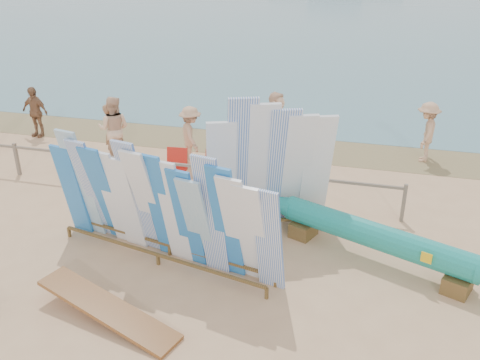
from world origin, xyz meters
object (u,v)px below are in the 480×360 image
(side_surfboard_rack, at_px, (270,170))
(beachgoer_extra_1, at_px, (35,112))
(flat_board_c, at_px, (109,319))
(beach_chair_left, at_px, (176,173))
(beachgoer_3, at_px, (191,136))
(beachgoer_7, at_px, (233,141))
(beachgoer_9, at_px, (426,132))
(beach_chair_right, at_px, (213,175))
(beachgoer_5, at_px, (276,121))
(vendor_table, at_px, (248,233))
(beachgoer_6, at_px, (248,147))
(main_surfboard_rack, at_px, (160,210))
(beachgoer_1, at_px, (112,131))
(outrigger_canoe, at_px, (375,238))
(stroller, at_px, (240,175))
(beachgoer_2, at_px, (114,129))

(side_surfboard_rack, xyz_separation_m, beachgoer_extra_1, (-8.63, 3.97, -0.53))
(flat_board_c, distance_m, beach_chair_left, 5.57)
(side_surfboard_rack, xyz_separation_m, beachgoer_3, (-2.90, 3.02, -0.51))
(flat_board_c, distance_m, beachgoer_7, 6.75)
(beachgoer_9, bearing_deg, beach_chair_right, -51.24)
(beachgoer_5, bearing_deg, vendor_table, -166.65)
(beachgoer_6, height_order, beachgoer_7, beachgoer_6)
(main_surfboard_rack, relative_size, beachgoer_1, 3.09)
(outrigger_canoe, relative_size, flat_board_c, 2.06)
(flat_board_c, bearing_deg, beachgoer_extra_1, 57.46)
(flat_board_c, xyz_separation_m, beachgoer_3, (-1.04, 6.77, 0.84))
(beachgoer_1, relative_size, beachgoer_3, 0.95)
(beachgoer_6, height_order, beachgoer_extra_1, beachgoer_6)
(beach_chair_left, relative_size, stroller, 0.85)
(beachgoer_5, height_order, beachgoer_2, beachgoer_2)
(main_surfboard_rack, xyz_separation_m, beachgoer_9, (5.19, 6.86, -0.24))
(beachgoer_9, bearing_deg, main_surfboard_rack, -28.66)
(side_surfboard_rack, xyz_separation_m, beachgoer_5, (-0.83, 4.79, -0.45))
(outrigger_canoe, bearing_deg, stroller, 166.15)
(beachgoer_9, relative_size, beachgoer_2, 0.92)
(beach_chair_right, bearing_deg, outrigger_canoe, -29.87)
(stroller, height_order, beachgoer_extra_1, beachgoer_extra_1)
(side_surfboard_rack, bearing_deg, beachgoer_5, 78.17)
(beach_chair_left, xyz_separation_m, beachgoer_3, (-0.03, 1.29, 0.59))
(stroller, bearing_deg, vendor_table, -78.11)
(beachgoer_7, bearing_deg, beachgoer_3, -161.61)
(vendor_table, bearing_deg, side_surfboard_rack, 55.10)
(vendor_table, bearing_deg, main_surfboard_rack, -171.83)
(main_surfboard_rack, bearing_deg, beachgoer_3, 116.10)
(beach_chair_right, bearing_deg, main_surfboard_rack, -84.07)
(outrigger_canoe, relative_size, beach_chair_left, 6.39)
(outrigger_canoe, height_order, beach_chair_right, beach_chair_right)
(beach_chair_right, height_order, beachgoer_6, beachgoer_6)
(flat_board_c, height_order, beachgoer_1, beachgoer_1)
(side_surfboard_rack, distance_m, beachgoer_1, 6.09)
(beach_chair_right, height_order, beachgoer_1, beachgoer_1)
(beachgoer_5, distance_m, beachgoer_2, 4.76)
(beachgoer_6, distance_m, beachgoer_1, 4.19)
(vendor_table, relative_size, beachgoer_7, 0.61)
(flat_board_c, relative_size, beachgoer_3, 1.61)
(side_surfboard_rack, distance_m, beachgoer_3, 4.22)
(vendor_table, height_order, beachgoer_6, beachgoer_6)
(main_surfboard_rack, bearing_deg, side_surfboard_rack, 59.65)
(flat_board_c, bearing_deg, beachgoer_6, 9.66)
(beachgoer_6, bearing_deg, vendor_table, 60.69)
(outrigger_canoe, distance_m, flat_board_c, 5.10)
(stroller, height_order, beachgoer_9, beachgoer_9)
(side_surfboard_rack, height_order, flat_board_c, side_surfboard_rack)
(beachgoer_5, bearing_deg, outrigger_canoe, -143.88)
(stroller, height_order, beachgoer_2, beachgoer_2)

